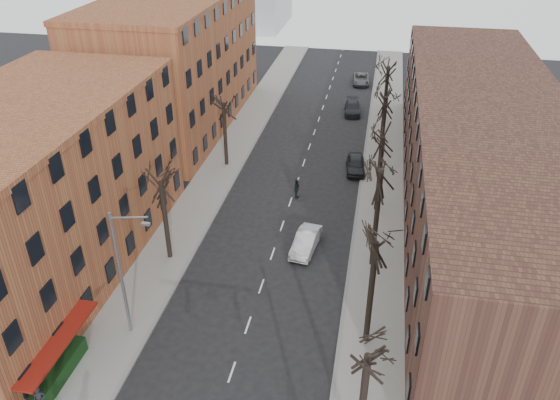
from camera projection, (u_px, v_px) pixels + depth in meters
The scene contains 21 objects.
sidewalk_left at pixel (226, 160), 56.20m from camera, with size 4.00×90.00×0.15m, color gray.
sidewalk_right at pixel (383, 174), 53.59m from camera, with size 4.00×90.00×0.15m, color gray.
building_left_near at pixel (30, 199), 37.56m from camera, with size 12.00×26.00×12.00m, color brown.
building_left_far at pixel (176, 64), 61.60m from camera, with size 12.00×28.00×14.00m, color brown.
building_right at pixel (483, 157), 45.56m from camera, with size 12.00×50.00×10.00m, color #533226.
awning_left at pixel (68, 375), 31.91m from camera, with size 1.20×7.00×0.15m, color maroon.
hedge at pixel (55, 380), 30.75m from camera, with size 0.80×6.00×1.00m, color #133713.
tree_right_b at pixel (366, 341), 34.23m from camera, with size 5.20×5.20×10.80m, color black, non-canonical shape.
tree_right_c at pixel (371, 265), 41.00m from camera, with size 5.20×5.20×11.60m, color black, non-canonical shape.
tree_right_d at pixel (376, 210), 47.77m from camera, with size 5.20×5.20×10.00m, color black, non-canonical shape.
tree_right_e at pixel (379, 169), 54.54m from camera, with size 5.20×5.20×10.80m, color black, non-canonical shape.
tree_right_f at pixel (381, 137), 61.32m from camera, with size 5.20×5.20×11.60m, color black, non-canonical shape.
tree_left_a at pixel (170, 258), 41.78m from camera, with size 5.20×5.20×9.50m, color black, non-canonical shape.
tree_left_b at pixel (227, 165), 55.32m from camera, with size 5.20×5.20×9.50m, color black, non-canonical shape.
streetlight at pixel (122, 270), 32.37m from camera, with size 2.45×0.22×9.03m.
silver_sedan at pixel (306, 242), 42.36m from camera, with size 1.55×4.45×1.47m, color silver.
parked_car_near at pixel (356, 164), 53.81m from camera, with size 1.78×4.44×1.51m, color black.
parked_car_mid at pixel (352, 108), 67.34m from camera, with size 1.92×4.72×1.37m, color black.
parked_car_far at pixel (361, 79), 77.13m from camera, with size 2.21×4.79×1.33m, color #57585F.
pedestrian_a at pixel (40, 400), 29.10m from camera, with size 0.65×0.42×1.77m, color black.
pedestrian_crossing at pixel (297, 189), 49.20m from camera, with size 1.08×0.45×1.85m, color black.
Camera 1 is at (7.03, -13.57, 25.01)m, focal length 35.00 mm.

